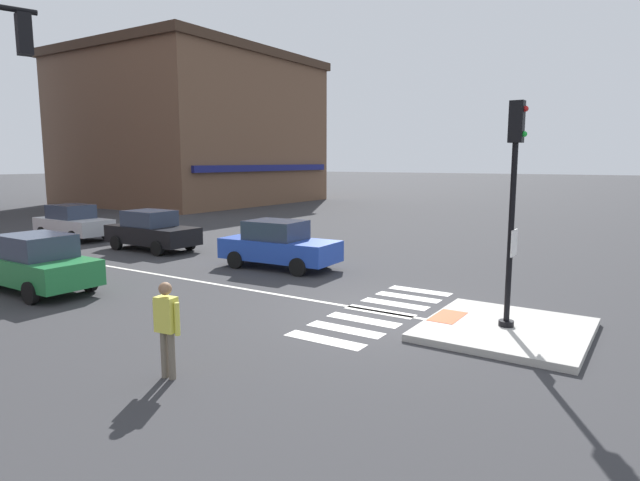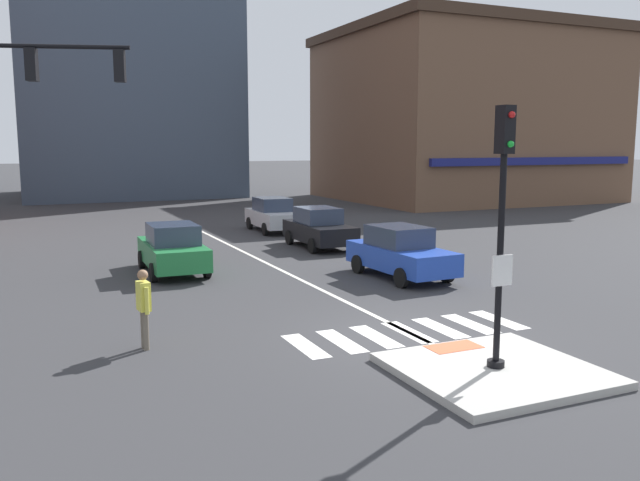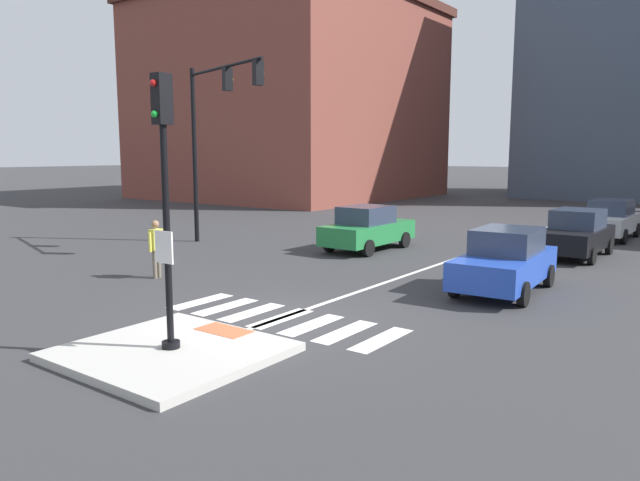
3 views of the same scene
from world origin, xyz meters
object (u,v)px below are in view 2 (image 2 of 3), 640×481
car_black_eastbound_far (319,228)px  signal_pole (502,213)px  car_blue_eastbound_mid (400,252)px  car_silver_eastbound_distant (273,215)px  pedestrian_at_curb_left (144,303)px  car_green_westbound_far (173,249)px

car_black_eastbound_far → signal_pole: bearing=-101.8°
signal_pole → car_blue_eastbound_mid: size_ratio=1.13×
car_blue_eastbound_mid → car_silver_eastbound_distant: (0.18, 12.24, 0.00)m
car_silver_eastbound_distant → car_blue_eastbound_mid: bearing=-90.8°
car_blue_eastbound_mid → pedestrian_at_curb_left: bearing=-153.9°
car_green_westbound_far → car_silver_eastbound_distant: 10.83m
signal_pole → car_silver_eastbound_distant: 21.02m
car_silver_eastbound_distant → pedestrian_at_curb_left: 18.68m
car_blue_eastbound_mid → car_black_eastbound_far: (0.15, 6.70, 0.00)m
car_silver_eastbound_distant → pedestrian_at_curb_left: bearing=-118.2°
signal_pole → pedestrian_at_curb_left: bearing=143.3°
signal_pole → pedestrian_at_curb_left: (-5.63, 4.20, -2.01)m
car_black_eastbound_far → car_silver_eastbound_distant: 5.54m
signal_pole → car_black_eastbound_far: 15.60m
car_green_westbound_far → car_black_eastbound_far: (6.60, 3.03, 0.00)m
car_green_westbound_far → car_blue_eastbound_mid: 7.42m
car_black_eastbound_far → pedestrian_at_curb_left: 14.03m
signal_pole → car_green_westbound_far: (-3.43, 12.09, -2.18)m
signal_pole → car_blue_eastbound_mid: signal_pole is taller
signal_pole → car_green_westbound_far: 12.76m
car_green_westbound_far → signal_pole: bearing=-74.2°
car_blue_eastbound_mid → pedestrian_at_curb_left: 9.63m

